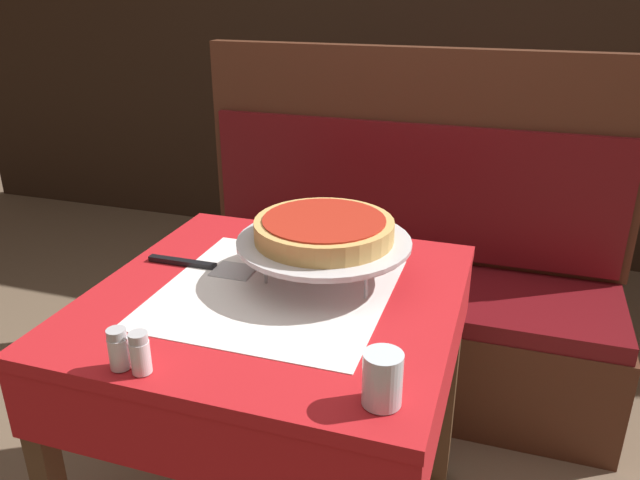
{
  "coord_description": "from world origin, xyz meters",
  "views": [
    {
      "loc": [
        0.49,
        -1.17,
        1.44
      ],
      "look_at": [
        0.08,
        0.07,
        0.89
      ],
      "focal_mm": 35.0,
      "sensor_mm": 36.0,
      "label": 1
    }
  ],
  "objects": [
    {
      "name": "salt_shaker",
      "position": [
        -0.16,
        -0.36,
        0.82
      ],
      "size": [
        0.04,
        0.04,
        0.08
      ],
      "color": "silver",
      "rests_on": "dining_table_front"
    },
    {
      "name": "deep_dish_pizza",
      "position": [
        0.08,
        0.1,
        0.9
      ],
      "size": [
        0.32,
        0.32,
        0.05
      ],
      "color": "tan",
      "rests_on": "pizza_pan_stand"
    },
    {
      "name": "booth_bench",
      "position": [
        0.13,
        0.87,
        0.34
      ],
      "size": [
        1.56,
        0.5,
        1.22
      ],
      "color": "#4C2819",
      "rests_on": "ground_plane"
    },
    {
      "name": "dining_table_front",
      "position": [
        0.0,
        0.0,
        0.66
      ],
      "size": [
        0.82,
        0.82,
        0.78
      ],
      "color": "red",
      "rests_on": "ground_plane"
    },
    {
      "name": "condiment_caddy",
      "position": [
        0.21,
        1.71,
        0.82
      ],
      "size": [
        0.15,
        0.15,
        0.18
      ],
      "color": "black",
      "rests_on": "dining_table_rear"
    },
    {
      "name": "water_glass_near",
      "position": [
        0.32,
        -0.32,
        0.83
      ],
      "size": [
        0.07,
        0.07,
        0.1
      ],
      "color": "silver",
      "rests_on": "dining_table_front"
    },
    {
      "name": "pepper_shaker",
      "position": [
        -0.11,
        -0.36,
        0.82
      ],
      "size": [
        0.04,
        0.04,
        0.08
      ],
      "color": "silver",
      "rests_on": "dining_table_front"
    },
    {
      "name": "dining_table_rear",
      "position": [
        0.31,
        1.65,
        0.68
      ],
      "size": [
        0.75,
        0.75,
        0.78
      ],
      "color": "red",
      "rests_on": "ground_plane"
    },
    {
      "name": "pizza_pan_stand",
      "position": [
        0.08,
        0.1,
        0.87
      ],
      "size": [
        0.41,
        0.41,
        0.1
      ],
      "color": "#ADADB2",
      "rests_on": "dining_table_front"
    },
    {
      "name": "pizza_server",
      "position": [
        -0.21,
        0.07,
        0.78
      ],
      "size": [
        0.28,
        0.09,
        0.01
      ],
      "color": "#BCBCC1",
      "rests_on": "dining_table_front"
    },
    {
      "name": "back_wall_panel",
      "position": [
        0.0,
        2.2,
        1.2
      ],
      "size": [
        6.0,
        0.04,
        2.4
      ],
      "primitive_type": "cube",
      "color": "black",
      "rests_on": "ground_plane"
    },
    {
      "name": "napkin_holder",
      "position": [
        0.08,
        0.37,
        0.82
      ],
      "size": [
        0.1,
        0.05,
        0.09
      ],
      "color": "#B2B2B7",
      "rests_on": "dining_table_front"
    }
  ]
}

